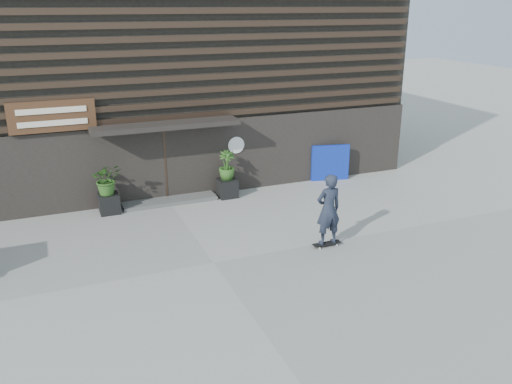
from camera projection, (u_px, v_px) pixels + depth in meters
name	position (u px, v px, depth m)	size (l,w,h in m)	color
ground	(213.00, 263.00, 13.21)	(80.00, 80.00, 0.00)	#989690
entrance_step	(170.00, 200.00, 17.20)	(3.00, 0.80, 0.12)	#4B4B49
planter_pot_left	(109.00, 203.00, 16.27)	(0.60, 0.60, 0.60)	black
bamboo_left	(107.00, 179.00, 16.01)	(0.86, 0.75, 0.96)	#2D591E
planter_pot_right	(227.00, 188.00, 17.62)	(0.60, 0.60, 0.60)	black
bamboo_right	(227.00, 165.00, 17.36)	(0.54, 0.54, 0.96)	#2D591E
blue_tarp	(330.00, 163.00, 19.20)	(1.38, 0.12, 1.29)	#0B2298
building	(131.00, 60.00, 20.58)	(18.00, 11.00, 8.00)	black
skateboarder	(328.00, 210.00, 13.76)	(0.78, 0.47, 1.99)	black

